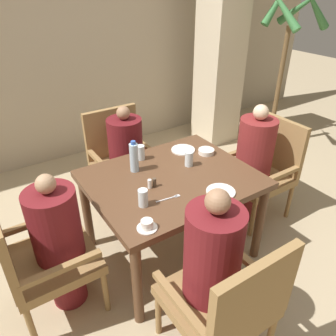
{
  "coord_description": "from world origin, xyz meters",
  "views": [
    {
      "loc": [
        -1.16,
        -1.72,
        2.05
      ],
      "look_at": [
        0.0,
        0.05,
        0.79
      ],
      "focal_mm": 35.0,
      "sensor_mm": 36.0,
      "label": 1
    }
  ],
  "objects_px": {
    "diner_in_right_chair": "(253,163)",
    "glass_tall_near": "(189,159)",
    "plate_main_left": "(183,150)",
    "plate_main_right": "(221,192)",
    "diner_in_far_chair": "(127,158)",
    "chair_right_side": "(263,166)",
    "glass_tall_far": "(141,153)",
    "chair_far_side": "(120,156)",
    "chair_near_corner": "(227,302)",
    "teacup_with_saucer": "(147,225)",
    "diner_in_left_chair": "(59,242)",
    "glass_tall_mid": "(143,198)",
    "chair_left_side": "(37,256)",
    "water_bottle": "(134,157)",
    "diner_in_near_chair": "(211,272)",
    "potted_palm": "(279,89)",
    "bowl_small": "(206,151)"
  },
  "relations": [
    {
      "from": "diner_in_far_chair",
      "to": "diner_in_right_chair",
      "type": "relative_size",
      "value": 0.94
    },
    {
      "from": "chair_near_corner",
      "to": "potted_palm",
      "type": "xyz_separation_m",
      "value": [
        2.5,
        1.86,
        0.28
      ]
    },
    {
      "from": "chair_far_side",
      "to": "teacup_with_saucer",
      "type": "height_order",
      "value": "chair_far_side"
    },
    {
      "from": "chair_left_side",
      "to": "glass_tall_near",
      "type": "distance_m",
      "value": 1.28
    },
    {
      "from": "plate_main_right",
      "to": "glass_tall_near",
      "type": "distance_m",
      "value": 0.43
    },
    {
      "from": "diner_in_left_chair",
      "to": "glass_tall_mid",
      "type": "xyz_separation_m",
      "value": [
        0.53,
        -0.19,
        0.26
      ]
    },
    {
      "from": "diner_in_far_chair",
      "to": "glass_tall_far",
      "type": "distance_m",
      "value": 0.49
    },
    {
      "from": "glass_tall_mid",
      "to": "bowl_small",
      "type": "bearing_deg",
      "value": 23.03
    },
    {
      "from": "diner_in_left_chair",
      "to": "diner_in_right_chair",
      "type": "relative_size",
      "value": 0.93
    },
    {
      "from": "teacup_with_saucer",
      "to": "plate_main_right",
      "type": "bearing_deg",
      "value": 4.23
    },
    {
      "from": "plate_main_left",
      "to": "chair_near_corner",
      "type": "bearing_deg",
      "value": -114.72
    },
    {
      "from": "potted_palm",
      "to": "teacup_with_saucer",
      "type": "distance_m",
      "value": 3.02
    },
    {
      "from": "diner_in_right_chair",
      "to": "chair_near_corner",
      "type": "bearing_deg",
      "value": -140.8
    },
    {
      "from": "chair_near_corner",
      "to": "water_bottle",
      "type": "relative_size",
      "value": 3.72
    },
    {
      "from": "chair_right_side",
      "to": "plate_main_right",
      "type": "xyz_separation_m",
      "value": [
        -0.86,
        -0.36,
        0.25
      ]
    },
    {
      "from": "diner_in_near_chair",
      "to": "plate_main_left",
      "type": "distance_m",
      "value": 1.22
    },
    {
      "from": "diner_in_right_chair",
      "to": "glass_tall_near",
      "type": "bearing_deg",
      "value": 174.62
    },
    {
      "from": "diner_in_far_chair",
      "to": "teacup_with_saucer",
      "type": "bearing_deg",
      "value": -110.73
    },
    {
      "from": "diner_in_right_chair",
      "to": "bowl_small",
      "type": "distance_m",
      "value": 0.49
    },
    {
      "from": "plate_main_left",
      "to": "plate_main_right",
      "type": "distance_m",
      "value": 0.67
    },
    {
      "from": "chair_right_side",
      "to": "teacup_with_saucer",
      "type": "height_order",
      "value": "chair_right_side"
    },
    {
      "from": "diner_in_far_chair",
      "to": "bowl_small",
      "type": "bearing_deg",
      "value": -54.27
    },
    {
      "from": "chair_near_corner",
      "to": "bowl_small",
      "type": "height_order",
      "value": "chair_near_corner"
    },
    {
      "from": "diner_in_left_chair",
      "to": "diner_in_right_chair",
      "type": "xyz_separation_m",
      "value": [
        1.77,
        -0.0,
        0.04
      ]
    },
    {
      "from": "chair_left_side",
      "to": "glass_tall_mid",
      "type": "distance_m",
      "value": 0.77
    },
    {
      "from": "water_bottle",
      "to": "glass_tall_near",
      "type": "bearing_deg",
      "value": -22.57
    },
    {
      "from": "water_bottle",
      "to": "chair_near_corner",
      "type": "bearing_deg",
      "value": -92.71
    },
    {
      "from": "chair_far_side",
      "to": "chair_near_corner",
      "type": "height_order",
      "value": "same"
    },
    {
      "from": "chair_left_side",
      "to": "water_bottle",
      "type": "bearing_deg",
      "value": 15.12
    },
    {
      "from": "diner_in_far_chair",
      "to": "chair_right_side",
      "type": "xyz_separation_m",
      "value": [
        1.03,
        -0.77,
        -0.04
      ]
    },
    {
      "from": "water_bottle",
      "to": "chair_right_side",
      "type": "bearing_deg",
      "value": -10.56
    },
    {
      "from": "potted_palm",
      "to": "chair_far_side",
      "type": "bearing_deg",
      "value": -179.63
    },
    {
      "from": "bowl_small",
      "to": "glass_tall_mid",
      "type": "bearing_deg",
      "value": -156.97
    },
    {
      "from": "glass_tall_far",
      "to": "diner_in_right_chair",
      "type": "bearing_deg",
      "value": -20.93
    },
    {
      "from": "chair_near_corner",
      "to": "diner_in_near_chair",
      "type": "xyz_separation_m",
      "value": [
        -0.0,
        0.15,
        0.09
      ]
    },
    {
      "from": "diner_in_left_chair",
      "to": "diner_in_near_chair",
      "type": "xyz_separation_m",
      "value": [
        0.64,
        -0.77,
        0.05
      ]
    },
    {
      "from": "bowl_small",
      "to": "glass_tall_near",
      "type": "xyz_separation_m",
      "value": [
        -0.24,
        -0.08,
        0.04
      ]
    },
    {
      "from": "chair_left_side",
      "to": "glass_tall_far",
      "type": "xyz_separation_m",
      "value": [
        0.97,
        0.36,
        0.3
      ]
    },
    {
      "from": "potted_palm",
      "to": "water_bottle",
      "type": "xyz_separation_m",
      "value": [
        -2.45,
        -0.71,
        0.08
      ]
    },
    {
      "from": "diner_in_far_chair",
      "to": "plate_main_right",
      "type": "xyz_separation_m",
      "value": [
        0.17,
        -1.13,
        0.2
      ]
    },
    {
      "from": "chair_right_side",
      "to": "diner_in_right_chair",
      "type": "height_order",
      "value": "diner_in_right_chair"
    },
    {
      "from": "water_bottle",
      "to": "diner_in_near_chair",
      "type": "bearing_deg",
      "value": -93.11
    },
    {
      "from": "chair_left_side",
      "to": "chair_near_corner",
      "type": "relative_size",
      "value": 1.0
    },
    {
      "from": "potted_palm",
      "to": "chair_left_side",
      "type": "bearing_deg",
      "value": -164.15
    },
    {
      "from": "diner_in_left_chair",
      "to": "glass_tall_far",
      "type": "height_order",
      "value": "diner_in_left_chair"
    },
    {
      "from": "diner_in_right_chair",
      "to": "glass_tall_near",
      "type": "height_order",
      "value": "diner_in_right_chair"
    },
    {
      "from": "bowl_small",
      "to": "chair_near_corner",
      "type": "bearing_deg",
      "value": -122.98
    },
    {
      "from": "chair_far_side",
      "to": "water_bottle",
      "type": "xyz_separation_m",
      "value": [
        -0.19,
        -0.69,
        0.36
      ]
    },
    {
      "from": "chair_near_corner",
      "to": "teacup_with_saucer",
      "type": "height_order",
      "value": "chair_near_corner"
    },
    {
      "from": "bowl_small",
      "to": "glass_tall_mid",
      "type": "xyz_separation_m",
      "value": [
        -0.8,
        -0.34,
        0.04
      ]
    }
  ]
}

